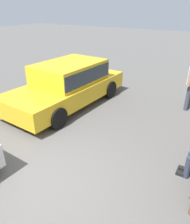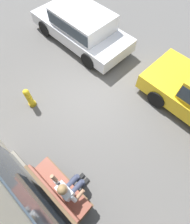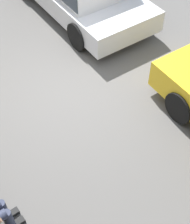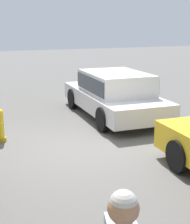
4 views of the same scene
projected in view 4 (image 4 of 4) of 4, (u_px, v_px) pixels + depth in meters
ground_plane at (85, 148)px, 7.80m from camera, size 60.00×60.00×0.00m
parked_car_mid at (114, 92)px, 10.31m from camera, size 4.49×2.06×1.36m
fire_hydrant at (0, 126)px, 8.16m from camera, size 0.38×0.26×0.81m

